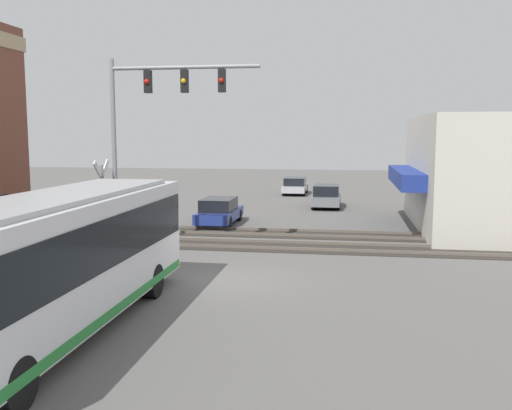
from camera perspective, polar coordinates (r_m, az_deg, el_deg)
ground_plane at (r=18.99m, az=-3.18°, el=-7.60°), size 120.00×120.00×0.00m
shop_building at (r=31.45m, az=23.15°, el=2.95°), size 12.24×9.39×5.71m
city_bus at (r=14.41m, az=-19.06°, el=-5.06°), size 11.13×2.59×3.40m
traffic_signal_gantry at (r=23.87m, az=-10.27°, el=9.17°), size 0.42×6.24×7.87m
crossing_signal at (r=23.60m, az=-15.12°, el=0.72°), size 1.41×1.18×3.81m
rail_track_near at (r=24.73m, az=-0.21°, el=-4.06°), size 2.60×60.00×0.15m
rail_track_far at (r=27.84m, az=0.86°, el=-2.80°), size 2.60×60.00×0.15m
parked_car_blue at (r=30.58m, az=-3.69°, el=-0.71°), size 4.46×1.82×1.43m
parked_car_grey at (r=37.90m, az=7.05°, el=0.80°), size 4.29×1.82×1.51m
parked_car_silver at (r=46.13m, az=3.94°, el=1.88°), size 4.36×1.82×1.36m
pedestrian_at_crossing at (r=23.04m, az=-14.68°, el=-3.10°), size 0.34×0.34×1.63m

